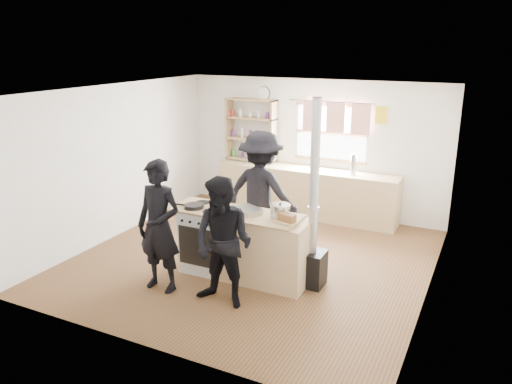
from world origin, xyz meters
TOP-DOWN VIEW (x-y plane):
  - ground at (0.00, 0.00)m, footprint 5.00×5.00m
  - back_counter at (0.00, 2.22)m, footprint 3.40×0.55m
  - shelving_unit at (-1.20, 2.34)m, footprint 1.00×0.28m
  - thermos at (0.86, 2.22)m, footprint 0.10×0.10m
  - cooking_island at (0.14, -0.55)m, footprint 1.97×0.64m
  - skillet_greens at (-0.58, -0.65)m, footprint 0.30×0.30m
  - roast_tray at (0.20, -0.53)m, footprint 0.41×0.38m
  - stockpot_stove at (-0.39, -0.33)m, footprint 0.20×0.20m
  - stockpot_counter at (0.64, -0.49)m, footprint 0.27×0.27m
  - bread_board at (0.80, -0.63)m, footprint 0.32×0.26m
  - flue_heater at (1.06, -0.38)m, footprint 0.35×0.35m
  - person_near_left at (-0.68, -1.33)m, footprint 0.64×0.43m
  - person_near_right at (0.27, -1.34)m, footprint 0.82×0.66m
  - person_far at (-0.04, 0.38)m, footprint 1.26×0.77m

SIDE VIEW (x-z plane):
  - ground at x=0.00m, z-range -0.01..0.00m
  - back_counter at x=0.00m, z-range 0.00..0.90m
  - cooking_island at x=0.14m, z-range 0.00..0.93m
  - flue_heater at x=1.06m, z-range -0.60..1.90m
  - person_near_right at x=0.27m, z-range 0.00..1.63m
  - person_near_left at x=-0.68m, z-range 0.00..1.74m
  - person_far at x=-0.04m, z-range 0.00..1.88m
  - skillet_greens at x=-0.58m, z-range 0.93..0.98m
  - roast_tray at x=0.20m, z-range 0.93..1.01m
  - bread_board at x=0.80m, z-range 0.92..1.04m
  - stockpot_stove at x=-0.39m, z-range 0.92..1.09m
  - stockpot_counter at x=0.64m, z-range 0.92..1.12m
  - thermos at x=0.86m, z-range 0.90..1.23m
  - shelving_unit at x=-1.20m, z-range 0.91..2.11m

